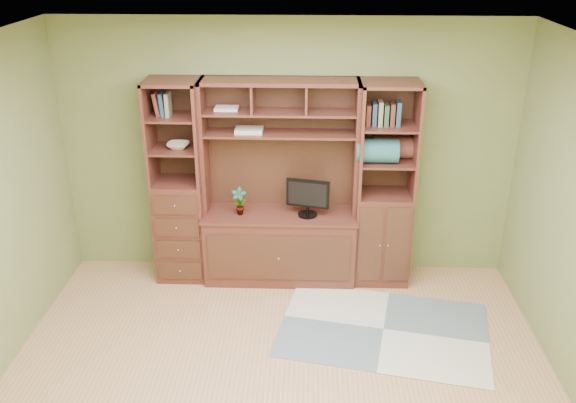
{
  "coord_description": "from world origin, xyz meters",
  "views": [
    {
      "loc": [
        0.21,
        -3.74,
        3.3
      ],
      "look_at": [
        0.03,
        1.2,
        1.1
      ],
      "focal_mm": 38.0,
      "sensor_mm": 36.0,
      "label": 1
    }
  ],
  "objects_px": {
    "right_tower": "(385,186)",
    "center_hutch": "(280,186)",
    "left_tower": "(179,183)",
    "monitor": "(308,191)"
  },
  "relations": [
    {
      "from": "left_tower",
      "to": "right_tower",
      "type": "distance_m",
      "value": 2.02
    },
    {
      "from": "left_tower",
      "to": "right_tower",
      "type": "height_order",
      "value": "same"
    },
    {
      "from": "center_hutch",
      "to": "left_tower",
      "type": "height_order",
      "value": "same"
    },
    {
      "from": "right_tower",
      "to": "center_hutch",
      "type": "bearing_deg",
      "value": -177.77
    },
    {
      "from": "center_hutch",
      "to": "right_tower",
      "type": "xyz_separation_m",
      "value": [
        1.02,
        0.04,
        0.0
      ]
    },
    {
      "from": "center_hutch",
      "to": "right_tower",
      "type": "distance_m",
      "value": 1.03
    },
    {
      "from": "center_hutch",
      "to": "right_tower",
      "type": "bearing_deg",
      "value": 2.23
    },
    {
      "from": "right_tower",
      "to": "monitor",
      "type": "bearing_deg",
      "value": -174.29
    },
    {
      "from": "center_hutch",
      "to": "left_tower",
      "type": "relative_size",
      "value": 1.0
    },
    {
      "from": "left_tower",
      "to": "monitor",
      "type": "relative_size",
      "value": 3.94
    }
  ]
}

